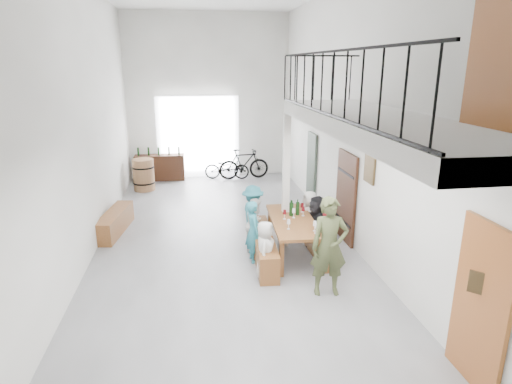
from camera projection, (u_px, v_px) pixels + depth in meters
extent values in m
plane|color=slate|center=(224.00, 241.00, 9.65)|extent=(12.00, 12.00, 0.00)
plane|color=white|center=(209.00, 97.00, 14.55)|extent=(5.50, 0.00, 5.50)
plane|color=white|center=(279.00, 213.00, 3.17)|extent=(5.50, 0.00, 5.50)
plane|color=white|center=(83.00, 120.00, 8.47)|extent=(0.00, 12.00, 12.00)
plane|color=white|center=(348.00, 116.00, 9.25)|extent=(0.00, 12.00, 12.00)
cube|color=white|center=(198.00, 137.00, 14.82)|extent=(2.80, 0.08, 2.80)
cube|color=brown|center=(480.00, 306.00, 5.09)|extent=(0.06, 0.95, 2.10)
cube|color=#391C10|center=(346.00, 197.00, 9.46)|extent=(0.06, 1.10, 2.00)
cube|color=#2F3A30|center=(311.00, 168.00, 12.12)|extent=(0.06, 0.80, 2.00)
cube|color=brown|center=(499.00, 36.00, 4.60)|extent=(0.06, 0.90, 1.95)
cube|color=#3E2E19|center=(370.00, 169.00, 8.17)|extent=(0.04, 0.45, 0.55)
cylinder|color=white|center=(328.00, 125.00, 10.49)|extent=(0.04, 0.28, 0.28)
cube|color=silver|center=(378.00, 124.00, 6.04)|extent=(1.50, 5.60, 0.25)
cube|color=black|center=(332.00, 51.00, 5.66)|extent=(0.03, 5.60, 0.03)
cube|color=black|center=(329.00, 115.00, 5.90)|extent=(0.03, 5.60, 0.03)
cube|color=black|center=(323.00, 56.00, 8.40)|extent=(1.50, 0.03, 0.03)
cube|color=silver|center=(286.00, 182.00, 8.99)|extent=(0.14, 0.14, 2.88)
cube|color=brown|center=(293.00, 221.00, 8.68)|extent=(0.96, 2.12, 0.06)
cube|color=brown|center=(282.00, 259.00, 7.91)|extent=(0.08, 0.08, 0.73)
cube|color=brown|center=(319.00, 257.00, 7.97)|extent=(0.08, 0.08, 0.73)
cube|color=brown|center=(270.00, 224.00, 9.62)|extent=(0.08, 0.08, 0.73)
cube|color=brown|center=(301.00, 223.00, 9.68)|extent=(0.08, 0.08, 0.73)
cube|color=brown|center=(263.00, 247.00, 8.68)|extent=(0.49, 2.31, 0.53)
cube|color=brown|center=(316.00, 242.00, 8.99)|extent=(0.31, 1.96, 0.45)
cylinder|color=black|center=(298.00, 207.00, 8.91)|extent=(0.07, 0.07, 0.35)
cylinder|color=black|center=(292.00, 208.00, 8.85)|extent=(0.07, 0.07, 0.35)
cylinder|color=black|center=(291.00, 207.00, 8.88)|extent=(0.07, 0.07, 0.35)
cube|color=brown|center=(115.00, 222.00, 10.07)|extent=(0.66, 1.84, 0.51)
cylinder|color=brown|center=(144.00, 175.00, 13.42)|extent=(0.66, 0.66, 1.00)
cylinder|color=black|center=(144.00, 182.00, 13.49)|extent=(0.68, 0.68, 0.05)
cylinder|color=black|center=(143.00, 167.00, 13.35)|extent=(0.68, 0.68, 0.05)
cube|color=#391C10|center=(160.00, 168.00, 14.63)|extent=(1.66, 0.49, 0.87)
cylinder|color=black|center=(138.00, 152.00, 14.35)|extent=(0.06, 0.06, 0.28)
cylinder|color=black|center=(149.00, 151.00, 14.41)|extent=(0.06, 0.06, 0.28)
cylinder|color=black|center=(159.00, 151.00, 14.43)|extent=(0.06, 0.06, 0.28)
cylinder|color=black|center=(169.00, 151.00, 14.53)|extent=(0.06, 0.06, 0.28)
cylinder|color=black|center=(179.00, 151.00, 14.52)|extent=(0.06, 0.06, 0.28)
imported|color=silver|center=(265.00, 250.00, 7.85)|extent=(0.50, 0.62, 1.10)
imported|color=teal|center=(253.00, 231.00, 8.49)|extent=(0.36, 0.50, 1.27)
imported|color=silver|center=(256.00, 224.00, 9.04)|extent=(0.62, 0.68, 1.14)
imported|color=teal|center=(253.00, 214.00, 9.37)|extent=(0.62, 0.92, 1.32)
imported|color=maroon|center=(326.00, 238.00, 8.36)|extent=(0.48, 0.72, 1.13)
imported|color=black|center=(316.00, 224.00, 8.96)|extent=(0.56, 1.18, 1.22)
imported|color=silver|center=(309.00, 217.00, 9.42)|extent=(0.41, 0.60, 1.18)
imported|color=#404728|center=(329.00, 247.00, 7.20)|extent=(0.67, 0.47, 1.73)
imported|color=#184514|center=(325.00, 221.00, 10.21)|extent=(0.51, 0.48, 0.45)
imported|color=black|center=(227.00, 168.00, 14.77)|extent=(1.60, 0.78, 0.80)
imported|color=black|center=(244.00, 164.00, 14.75)|extent=(1.78, 0.66, 1.05)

